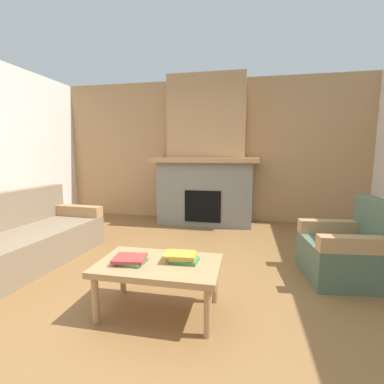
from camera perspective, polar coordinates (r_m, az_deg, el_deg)
ground at (r=2.89m, az=-5.32°, el=-19.07°), size 9.00×9.00×0.00m
wall_back_wood_panel at (r=5.51m, az=3.56°, el=8.47°), size 6.00×0.12×2.70m
fireplace at (r=5.14m, az=2.96°, el=6.42°), size 1.90×0.82×2.70m
couch at (r=3.90m, az=-31.19°, el=-8.43°), size 0.95×1.85×0.85m
armchair at (r=3.36m, az=29.79°, el=-10.70°), size 0.83×0.83×0.85m
coffee_table at (r=2.35m, az=-6.91°, el=-15.56°), size 1.00×0.60×0.43m
book_stack_near_edge at (r=2.35m, az=-12.66°, el=-13.57°), size 0.27×0.24×0.05m
book_stack_center at (r=2.32m, az=-1.98°, el=-13.38°), size 0.28×0.20×0.07m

